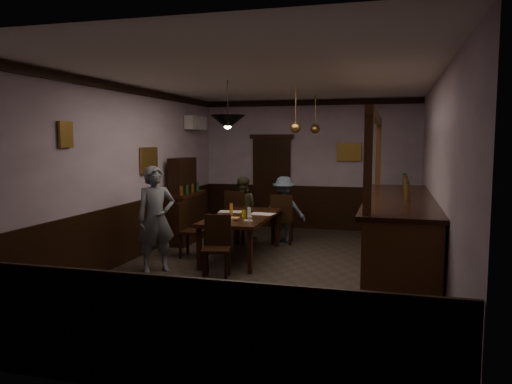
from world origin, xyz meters
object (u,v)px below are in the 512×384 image
(chair_far_right, at_px, (282,217))
(chair_side, at_px, (189,227))
(sideboard, at_px, (185,208))
(chair_far_left, at_px, (237,214))
(person_seated_left, at_px, (242,208))
(coffee_cup, at_px, (250,218))
(dining_table, at_px, (242,219))
(bar_counter, at_px, (399,232))
(person_seated_right, at_px, (284,209))
(pendant_iron, at_px, (228,122))
(pendant_brass_mid, at_px, (296,128))
(pendant_brass_far, at_px, (315,129))
(soda_can, at_px, (244,213))
(person_standing, at_px, (156,219))
(chair_near, at_px, (217,244))

(chair_far_right, height_order, chair_side, chair_far_right)
(chair_far_right, distance_m, sideboard, 2.00)
(chair_far_left, xyz_separation_m, sideboard, (-1.05, -0.22, 0.11))
(person_seated_left, height_order, coffee_cup, person_seated_left)
(chair_far_right, distance_m, chair_side, 2.02)
(dining_table, bearing_deg, bar_counter, -5.67)
(dining_table, bearing_deg, coffee_cup, -62.04)
(dining_table, xyz_separation_m, person_seated_right, (0.42, 1.56, -0.02))
(person_seated_right, bearing_deg, person_seated_left, 2.56)
(chair_side, relative_size, sideboard, 0.57)
(chair_far_left, relative_size, pendant_iron, 1.38)
(pendant_brass_mid, distance_m, pendant_brass_far, 1.13)
(soda_can, height_order, pendant_brass_far, pendant_brass_far)
(chair_side, height_order, sideboard, sideboard)
(person_seated_right, distance_m, pendant_iron, 2.93)
(person_standing, height_order, sideboard, sideboard)
(pendant_brass_mid, bearing_deg, chair_side, -146.33)
(pendant_brass_far, bearing_deg, soda_can, -112.49)
(chair_far_right, bearing_deg, person_seated_right, -94.40)
(chair_side, height_order, person_seated_right, person_seated_right)
(soda_can, distance_m, pendant_brass_mid, 1.95)
(soda_can, bearing_deg, person_seated_right, 78.32)
(person_seated_right, bearing_deg, chair_near, 83.37)
(person_seated_right, height_order, pendant_iron, pendant_iron)
(chair_far_right, height_order, pendant_brass_mid, pendant_brass_mid)
(coffee_cup, xyz_separation_m, pendant_iron, (-0.29, -0.23, 1.55))
(person_standing, bearing_deg, chair_far_left, 36.60)
(sideboard, bearing_deg, coffee_cup, -41.07)
(coffee_cup, bearing_deg, bar_counter, 6.50)
(chair_far_left, xyz_separation_m, person_seated_left, (0.01, 0.28, 0.08))
(pendant_brass_mid, bearing_deg, person_seated_left, 153.20)
(coffee_cup, bearing_deg, person_seated_right, 85.81)
(chair_far_left, xyz_separation_m, chair_far_right, (0.93, 0.02, -0.02))
(bar_counter, xyz_separation_m, pendant_iron, (-2.65, -0.54, 1.73))
(pendant_iron, bearing_deg, chair_far_left, 103.68)
(dining_table, relative_size, person_seated_right, 1.66)
(pendant_brass_far, bearing_deg, pendant_iron, -108.72)
(person_seated_left, relative_size, soda_can, 10.95)
(chair_far_left, distance_m, chair_far_right, 0.93)
(person_standing, bearing_deg, soda_can, 4.25)
(dining_table, bearing_deg, pendant_brass_far, 64.38)
(chair_far_right, xyz_separation_m, chair_side, (-1.37, -1.49, -0.01))
(pendant_brass_mid, height_order, pendant_brass_far, same)
(person_seated_left, xyz_separation_m, coffee_cup, (0.78, -2.11, 0.14))
(sideboard, xyz_separation_m, pendant_brass_far, (2.51, 0.99, 1.61))
(chair_far_right, relative_size, pendant_brass_mid, 1.24)
(chair_far_right, height_order, pendant_brass_far, pendant_brass_far)
(pendant_iron, bearing_deg, bar_counter, 11.43)
(bar_counter, distance_m, pendant_brass_far, 3.30)
(person_seated_left, distance_m, bar_counter, 3.62)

